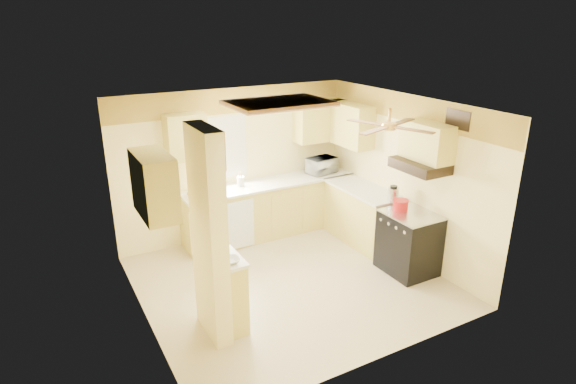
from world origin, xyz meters
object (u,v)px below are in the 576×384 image
dutch_oven (401,205)px  microwave (322,165)px  bowl (230,260)px  kettle (393,194)px  stove (409,242)px

dutch_oven → microwave: bearing=92.7°
microwave → bowl: bearing=30.6°
kettle → stove: bearing=-95.8°
bowl → kettle: 2.94m
stove → kettle: bearing=84.2°
stove → kettle: size_ratio=3.74×
stove → microwave: microwave is taller
stove → dutch_oven: (-0.05, 0.19, 0.53)m
microwave → kettle: bearing=86.6°
bowl → dutch_oven: 2.80m
bowl → dutch_oven: dutch_oven is taller
microwave → dutch_oven: (0.09, -1.96, -0.09)m
dutch_oven → stove: bearing=-76.6°
microwave → dutch_oven: microwave is taller
microwave → kettle: size_ratio=2.06×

